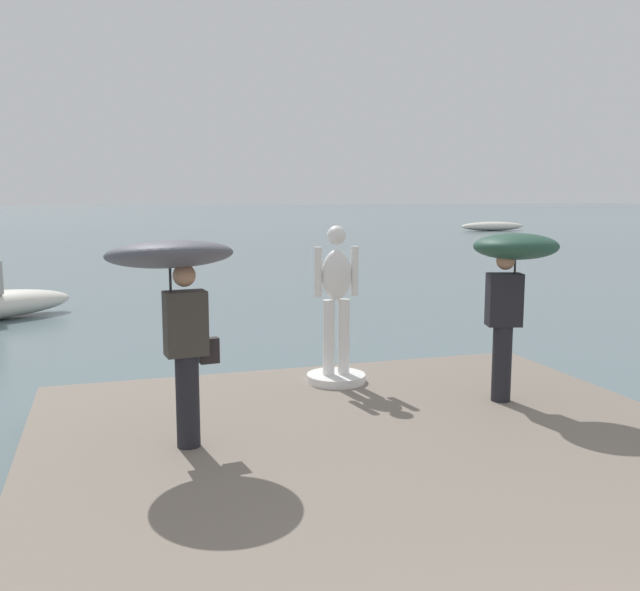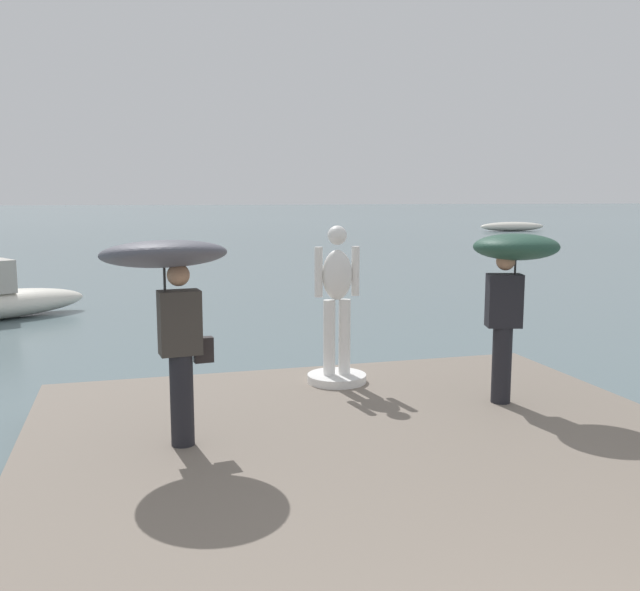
{
  "view_description": "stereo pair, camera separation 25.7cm",
  "coord_description": "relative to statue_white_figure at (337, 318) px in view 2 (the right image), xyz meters",
  "views": [
    {
      "loc": [
        -2.45,
        -1.27,
        2.74
      ],
      "look_at": [
        0.0,
        6.63,
        1.55
      ],
      "focal_mm": 38.79,
      "sensor_mm": 36.0,
      "label": 1
    },
    {
      "loc": [
        -2.21,
        -1.34,
        2.74
      ],
      "look_at": [
        0.0,
        6.63,
        1.55
      ],
      "focal_mm": 38.79,
      "sensor_mm": 36.0,
      "label": 2
    }
  ],
  "objects": [
    {
      "name": "ground_plane",
      "position": [
        -0.28,
        33.17,
        -1.23
      ],
      "size": [
        400.0,
        400.0,
        0.0
      ],
      "primitive_type": "plane",
      "color": "slate"
    },
    {
      "name": "statue_white_figure",
      "position": [
        0.0,
        0.0,
        0.0
      ],
      "size": [
        0.75,
        0.75,
        1.98
      ],
      "color": "white",
      "rests_on": "pier"
    },
    {
      "name": "onlooker_left",
      "position": [
        -2.15,
        -1.74,
        0.76
      ],
      "size": [
        1.28,
        1.3,
        2.01
      ],
      "color": "black",
      "rests_on": "pier"
    },
    {
      "name": "onlooker_right",
      "position": [
        1.65,
        -1.34,
        0.71
      ],
      "size": [
        1.17,
        1.18,
        1.95
      ],
      "color": "black",
      "rests_on": "pier"
    },
    {
      "name": "boat_mid",
      "position": [
        27.21,
        41.29,
        -0.86
      ],
      "size": [
        5.52,
        1.63,
        0.73
      ],
      "color": "silver",
      "rests_on": "ground"
    }
  ]
}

